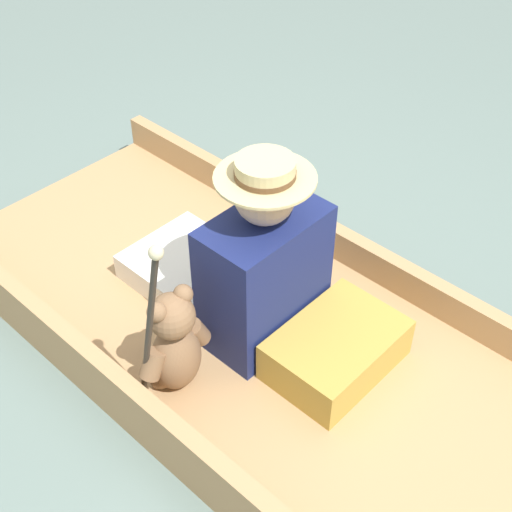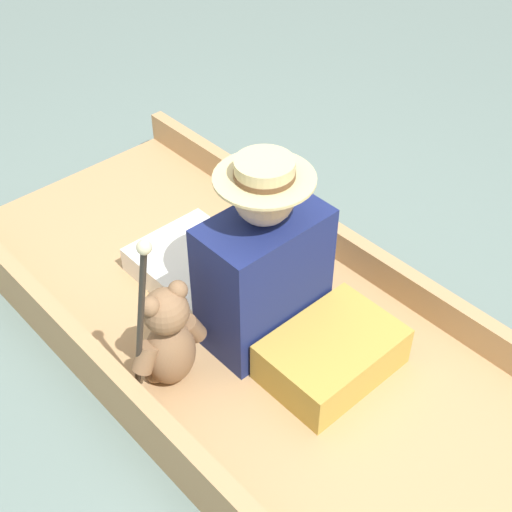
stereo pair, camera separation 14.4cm
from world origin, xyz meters
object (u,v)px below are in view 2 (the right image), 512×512
at_px(seated_person, 247,265).
at_px(teddy_bear, 168,339).
at_px(wine_glass, 264,205).
at_px(walking_cane, 141,311).

relative_size(seated_person, teddy_bear, 1.86).
distance_m(seated_person, teddy_bear, 0.40).
relative_size(teddy_bear, wine_glass, 2.02).
xyz_separation_m(seated_person, walking_cane, (-0.51, -0.10, 0.19)).
bearing_deg(seated_person, wine_glass, 39.70).
height_order(seated_person, wine_glass, seated_person).
relative_size(wine_glass, walking_cane, 0.28).
bearing_deg(wine_glass, teddy_bear, -153.64).
xyz_separation_m(seated_person, wine_glass, (0.41, 0.35, -0.14)).
xyz_separation_m(teddy_bear, wine_glass, (0.80, 0.40, -0.07)).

